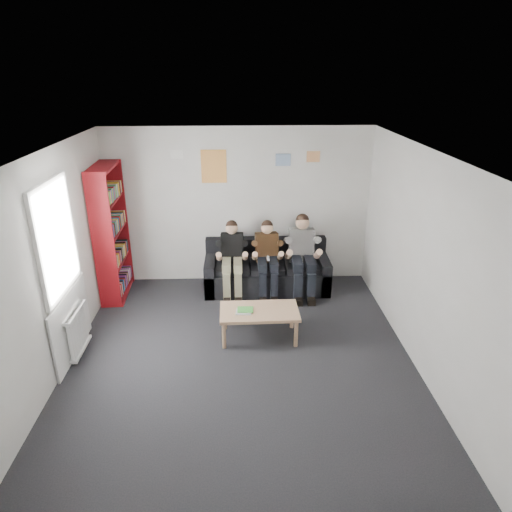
{
  "coord_description": "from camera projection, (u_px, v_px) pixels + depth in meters",
  "views": [
    {
      "loc": [
        -0.0,
        -5.07,
        3.58
      ],
      "look_at": [
        0.25,
        1.3,
        0.93
      ],
      "focal_mm": 32.0,
      "sensor_mm": 36.0,
      "label": 1
    }
  ],
  "objects": [
    {
      "name": "poster_large",
      "position": [
        214.0,
        166.0,
        7.54
      ],
      "size": [
        0.42,
        0.01,
        0.55
      ],
      "primitive_type": "cube",
      "color": "#E9E452",
      "rests_on": "room_shell"
    },
    {
      "name": "game_cases",
      "position": [
        244.0,
        311.0,
        6.3
      ],
      "size": [
        0.24,
        0.19,
        0.03
      ],
      "rotation": [
        0.0,
        0.0,
        -0.09
      ],
      "color": "silver",
      "rests_on": "coffee_table"
    },
    {
      "name": "poster_blue",
      "position": [
        283.0,
        160.0,
        7.55
      ],
      "size": [
        0.25,
        0.01,
        0.2
      ],
      "primitive_type": "cube",
      "color": "#387AC0",
      "rests_on": "room_shell"
    },
    {
      "name": "person_right",
      "position": [
        303.0,
        256.0,
        7.59
      ],
      "size": [
        0.42,
        0.9,
        1.34
      ],
      "rotation": [
        0.0,
        0.0,
        -0.02
      ],
      "color": "silver",
      "rests_on": "sofa"
    },
    {
      "name": "bookshelf",
      "position": [
        112.0,
        233.0,
        7.36
      ],
      "size": [
        0.33,
        0.99,
        2.19
      ],
      "rotation": [
        0.0,
        0.0,
        0.04
      ],
      "color": "maroon",
      "rests_on": "ground"
    },
    {
      "name": "person_middle",
      "position": [
        267.0,
        259.0,
        7.59
      ],
      "size": [
        0.37,
        0.79,
        1.24
      ],
      "rotation": [
        0.0,
        0.0,
        0.13
      ],
      "color": "#55341C",
      "rests_on": "sofa"
    },
    {
      "name": "room_shell",
      "position": [
        239.0,
        265.0,
        5.53
      ],
      "size": [
        5.0,
        5.0,
        5.0
      ],
      "color": "black",
      "rests_on": "ground"
    },
    {
      "name": "radiator",
      "position": [
        78.0,
        331.0,
        6.02
      ],
      "size": [
        0.1,
        0.64,
        0.6
      ],
      "color": "white",
      "rests_on": "ground"
    },
    {
      "name": "window",
      "position": [
        64.0,
        285.0,
        5.76
      ],
      "size": [
        0.05,
        1.3,
        2.36
      ],
      "color": "white",
      "rests_on": "room_shell"
    },
    {
      "name": "coffee_table",
      "position": [
        259.0,
        313.0,
        6.37
      ],
      "size": [
        1.1,
        0.6,
        0.44
      ],
      "rotation": [
        0.0,
        0.0,
        0.02
      ],
      "color": "tan",
      "rests_on": "ground"
    },
    {
      "name": "poster_sign",
      "position": [
        177.0,
        155.0,
        7.44
      ],
      "size": [
        0.2,
        0.01,
        0.14
      ],
      "primitive_type": "cube",
      "color": "white",
      "rests_on": "room_shell"
    },
    {
      "name": "sofa",
      "position": [
        267.0,
        272.0,
        7.89
      ],
      "size": [
        2.1,
        0.86,
        0.81
      ],
      "color": "black",
      "rests_on": "ground"
    },
    {
      "name": "person_left",
      "position": [
        232.0,
        259.0,
        7.57
      ],
      "size": [
        0.37,
        0.8,
        1.24
      ],
      "rotation": [
        0.0,
        0.0,
        -0.05
      ],
      "color": "black",
      "rests_on": "sofa"
    },
    {
      "name": "poster_pink",
      "position": [
        313.0,
        157.0,
        7.54
      ],
      "size": [
        0.22,
        0.01,
        0.18
      ],
      "primitive_type": "cube",
      "color": "#C03C71",
      "rests_on": "room_shell"
    }
  ]
}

